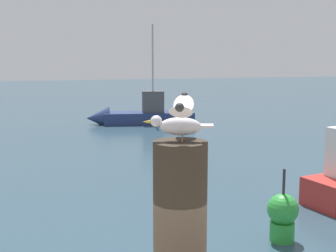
% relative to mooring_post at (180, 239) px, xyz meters
% --- Properties ---
extents(mooring_post, '(0.30, 0.30, 1.12)m').
position_rel_mooring_post_xyz_m(mooring_post, '(0.00, 0.00, 0.00)').
color(mooring_post, '#382D23').
rests_on(mooring_post, harbor_quay).
extents(seagull, '(0.38, 0.67, 0.25)m').
position_rel_mooring_post_xyz_m(seagull, '(-0.00, 0.00, 0.69)').
color(seagull, tan).
rests_on(seagull, mooring_post).
extents(boat_navy, '(5.27, 2.02, 4.98)m').
position_rel_mooring_post_xyz_m(boat_navy, '(3.87, 19.48, -1.83)').
color(boat_navy, navy).
rests_on(boat_navy, ground_plane).
extents(channel_buoy, '(0.56, 0.56, 1.33)m').
position_rel_mooring_post_xyz_m(channel_buoy, '(3.39, 4.73, -1.80)').
color(channel_buoy, green).
rests_on(channel_buoy, ground_plane).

